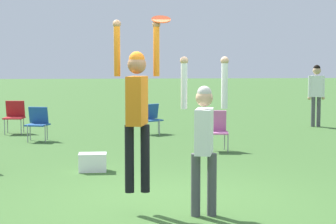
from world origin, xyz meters
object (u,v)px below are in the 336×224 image
(camping_chair_4, at_px, (151,117))
(camping_chair_3, at_px, (15,114))
(person_jumping, at_px, (137,101))
(person_spectator_near, at_px, (316,89))
(frisbee, at_px, (161,19))
(person_defending, at_px, (204,133))
(cooler_box, at_px, (93,162))
(camping_chair_2, at_px, (217,127))
(camping_chair_0, at_px, (38,121))

(camping_chair_4, bearing_deg, camping_chair_3, -40.60)
(person_jumping, bearing_deg, person_spectator_near, -17.28)
(person_jumping, bearing_deg, frisbee, -72.76)
(camping_chair_3, bearing_deg, person_jumping, 114.89)
(frisbee, bearing_deg, person_defending, -24.09)
(camping_chair_3, bearing_deg, cooler_box, 117.84)
(person_spectator_near, xyz_separation_m, cooler_box, (-6.52, -6.42, -0.98))
(person_jumping, xyz_separation_m, camping_chair_2, (1.98, 5.00, -0.94))
(camping_chair_3, distance_m, cooler_box, 6.14)
(camping_chair_2, bearing_deg, camping_chair_3, -27.11)
(person_jumping, bearing_deg, camping_chair_0, 32.13)
(person_defending, xyz_separation_m, cooler_box, (-1.52, 3.10, -0.91))
(person_jumping, distance_m, camping_chair_0, 7.38)
(camping_chair_0, relative_size, person_spectator_near, 0.45)
(frisbee, height_order, camping_chair_0, frisbee)
(camping_chair_2, relative_size, cooler_box, 1.78)
(camping_chair_3, distance_m, camping_chair_4, 3.78)
(person_defending, distance_m, person_spectator_near, 10.76)
(person_jumping, xyz_separation_m, cooler_box, (-0.68, 2.88, -1.30))
(person_defending, distance_m, camping_chair_4, 8.31)
(person_defending, relative_size, camping_chair_0, 2.41)
(frisbee, relative_size, camping_chair_4, 0.30)
(person_defending, height_order, camping_chair_4, person_defending)
(camping_chair_0, xyz_separation_m, camping_chair_2, (4.16, -1.99, 0.02))
(person_defending, bearing_deg, camping_chair_3, -141.51)
(camping_chair_0, height_order, person_spectator_near, person_spectator_near)
(camping_chair_3, bearing_deg, person_spectator_near, -169.68)
(camping_chair_2, distance_m, cooler_box, 3.42)
(frisbee, bearing_deg, camping_chair_0, 109.66)
(frisbee, bearing_deg, camping_chair_4, 87.02)
(cooler_box, bearing_deg, camping_chair_4, 74.76)
(frisbee, relative_size, person_spectator_near, 0.13)
(camping_chair_0, distance_m, camping_chair_2, 4.61)
(person_defending, height_order, person_spectator_near, person_defending)
(person_defending, distance_m, cooler_box, 3.57)
(frisbee, distance_m, camping_chair_4, 8.32)
(camping_chair_4, relative_size, cooler_box, 1.63)
(frisbee, relative_size, camping_chair_3, 0.27)
(person_jumping, xyz_separation_m, camping_chair_3, (-3.01, 8.55, -0.93))
(camping_chair_4, bearing_deg, cooler_box, 41.57)
(camping_chair_2, bearing_deg, person_defending, 85.96)
(camping_chair_2, distance_m, camping_chair_3, 6.13)
(person_jumping, xyz_separation_m, camping_chair_4, (0.73, 8.07, -0.99))
(camping_chair_2, relative_size, camping_chair_3, 0.99)
(frisbee, bearing_deg, camping_chair_3, 111.28)
(person_defending, distance_m, camping_chair_0, 7.84)
(camping_chair_2, bearing_deg, camping_chair_4, -59.52)
(camping_chair_2, bearing_deg, cooler_box, 46.84)
(person_defending, bearing_deg, camping_chair_0, -142.50)
(person_spectator_near, bearing_deg, frisbee, -90.81)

